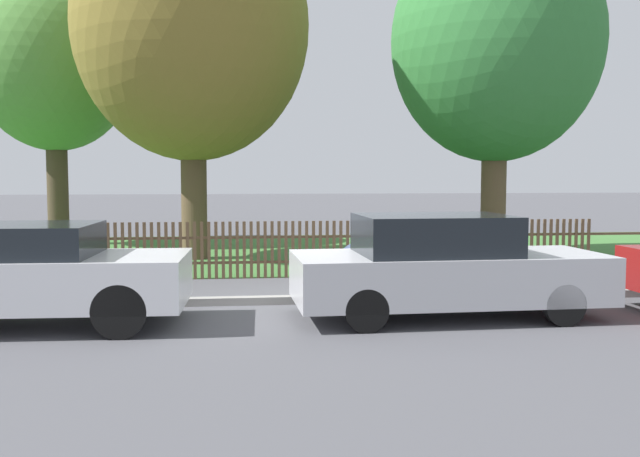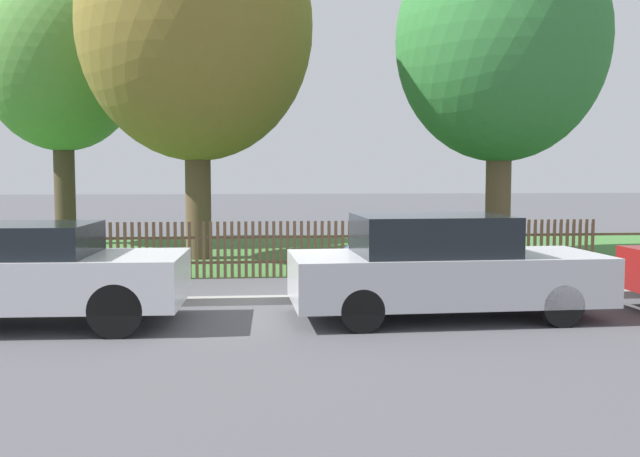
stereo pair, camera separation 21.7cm
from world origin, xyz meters
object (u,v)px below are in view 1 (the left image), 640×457
(tree_nearest_kerb, at_px, (54,61))
(tree_mid_park, at_px, (496,42))
(covered_motorcycle, at_px, (390,259))
(parked_car_black_saloon, at_px, (35,273))
(tree_behind_motorcycle, at_px, (192,27))
(parked_car_navy_estate, at_px, (444,267))

(tree_nearest_kerb, distance_m, tree_mid_park, 12.01)
(covered_motorcycle, xyz_separation_m, tree_nearest_kerb, (-7.59, 9.31, 4.56))
(parked_car_black_saloon, xyz_separation_m, tree_behind_motorcycle, (1.64, 7.37, 4.70))
(parked_car_black_saloon, bearing_deg, covered_motorcycle, 22.60)
(tree_nearest_kerb, relative_size, tree_mid_park, 0.97)
(tree_mid_park, bearing_deg, parked_car_black_saloon, -141.71)
(parked_car_black_saloon, height_order, parked_car_navy_estate, parked_car_navy_estate)
(parked_car_navy_estate, height_order, covered_motorcycle, parked_car_navy_estate)
(tree_nearest_kerb, bearing_deg, tree_mid_park, -21.11)
(tree_nearest_kerb, bearing_deg, covered_motorcycle, -50.80)
(covered_motorcycle, xyz_separation_m, tree_mid_park, (3.62, 4.98, 4.54))
(covered_motorcycle, bearing_deg, tree_behind_motorcycle, 121.80)
(tree_behind_motorcycle, relative_size, tree_mid_park, 1.07)
(parked_car_black_saloon, distance_m, tree_mid_park, 12.05)
(parked_car_navy_estate, xyz_separation_m, tree_mid_park, (3.27, 6.96, 4.42))
(covered_motorcycle, relative_size, tree_nearest_kerb, 0.23)
(parked_car_black_saloon, relative_size, parked_car_navy_estate, 0.90)
(parked_car_navy_estate, distance_m, covered_motorcycle, 2.01)
(parked_car_navy_estate, bearing_deg, tree_mid_park, 63.24)
(tree_nearest_kerb, bearing_deg, tree_behind_motorcycle, -43.98)
(tree_nearest_kerb, bearing_deg, parked_car_black_saloon, -77.94)
(parked_car_black_saloon, distance_m, parked_car_navy_estate, 5.53)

